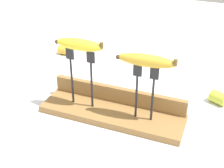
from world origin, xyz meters
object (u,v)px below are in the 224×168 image
at_px(fork_stand_left, 81,74).
at_px(banana_raised_right, 146,61).
at_px(banana_raised_left, 79,45).
at_px(fork_stand_right, 145,89).
at_px(banana_chunk_far, 65,50).
at_px(banana_chunk_near, 218,98).

xyz_separation_m(fork_stand_left, banana_raised_right, (0.21, -0.00, 0.08)).
bearing_deg(banana_raised_left, fork_stand_left, 1.54).
relative_size(fork_stand_right, banana_chunk_far, 2.95).
height_order(fork_stand_left, fork_stand_right, fork_stand_left).
relative_size(banana_chunk_near, banana_chunk_far, 1.12).
distance_m(banana_raised_right, banana_chunk_far, 0.64).
bearing_deg(banana_chunk_near, fork_stand_right, -134.45).
distance_m(banana_raised_left, banana_chunk_near, 0.52).
distance_m(fork_stand_right, banana_raised_right, 0.09).
xyz_separation_m(banana_raised_right, banana_chunk_far, (-0.48, 0.37, -0.20)).
bearing_deg(banana_chunk_far, banana_raised_right, -37.56).
bearing_deg(fork_stand_left, banana_raised_right, -0.00).
bearing_deg(banana_chunk_far, fork_stand_right, -37.56).
relative_size(fork_stand_left, banana_chunk_near, 2.87).
height_order(fork_stand_left, banana_chunk_far, fork_stand_left).
height_order(banana_raised_left, banana_raised_right, banana_raised_left).
distance_m(fork_stand_left, fork_stand_right, 0.21).
bearing_deg(fork_stand_left, fork_stand_right, 0.00).
relative_size(banana_raised_left, banana_chunk_far, 2.60).
height_order(fork_stand_right, banana_raised_right, banana_raised_right).
height_order(fork_stand_left, banana_raised_right, banana_raised_right).
relative_size(fork_stand_left, banana_raised_left, 1.23).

